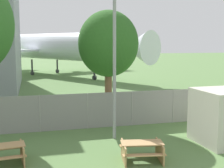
% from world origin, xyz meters
% --- Properties ---
extents(perimeter_fence, '(56.07, 0.07, 1.96)m').
position_xyz_m(perimeter_fence, '(-0.00, 9.72, 0.98)').
color(perimeter_fence, gray).
rests_on(perimeter_fence, ground).
extents(airplane, '(26.88, 33.12, 11.56)m').
position_xyz_m(airplane, '(-2.87, 39.82, 4.08)').
color(airplane, white).
rests_on(airplane, ground).
extents(picnic_bench_near_cabin, '(1.93, 1.60, 0.76)m').
position_xyz_m(picnic_bench_near_cabin, '(-6.67, 5.51, 0.48)').
color(picnic_bench_near_cabin, tan).
rests_on(picnic_bench_near_cabin, ground).
extents(picnic_bench_open_grass, '(1.88, 1.67, 0.76)m').
position_xyz_m(picnic_bench_open_grass, '(-1.29, 4.53, 0.47)').
color(picnic_bench_open_grass, tan).
rests_on(picnic_bench_open_grass, ground).
extents(tree_near_hangar, '(3.47, 3.47, 6.53)m').
position_xyz_m(tree_near_hangar, '(-1.10, 10.80, 4.58)').
color(tree_near_hangar, brown).
rests_on(tree_near_hangar, ground).
extents(light_mast, '(0.44, 0.44, 7.88)m').
position_xyz_m(light_mast, '(-1.59, 7.64, 4.81)').
color(light_mast, '#99999E').
rests_on(light_mast, ground).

